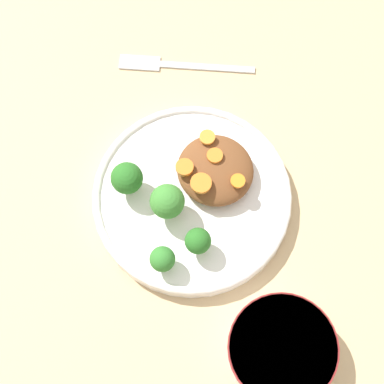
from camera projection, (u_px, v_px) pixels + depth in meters
The scene contains 14 objects.
ground_plane at pixel (192, 201), 0.87m from camera, with size 4.00×4.00×0.00m, color tan.
plate at pixel (192, 198), 0.86m from camera, with size 0.27×0.27×0.03m.
dip_bowl at pixel (281, 350), 0.78m from camera, with size 0.13×0.13×0.05m.
stew_mound at pixel (217, 172), 0.85m from camera, with size 0.10×0.10×0.04m, color brown.
broccoli_floret_0 at pixel (167, 202), 0.81m from camera, with size 0.05×0.05×0.06m.
broccoli_floret_1 at pixel (127, 178), 0.83m from camera, with size 0.04×0.04×0.05m.
broccoli_floret_2 at pixel (162, 259), 0.80m from camera, with size 0.03×0.03×0.04m.
broccoli_floret_3 at pixel (198, 241), 0.80m from camera, with size 0.03×0.03×0.05m.
carrot_slice_0 at pixel (215, 156), 0.83m from camera, with size 0.02×0.02×0.00m, color orange.
carrot_slice_1 at pixel (201, 183), 0.82m from camera, with size 0.03×0.03×0.01m, color orange.
carrot_slice_2 at pixel (185, 167), 0.83m from camera, with size 0.02×0.02×0.01m, color orange.
carrot_slice_3 at pixel (207, 137), 0.84m from camera, with size 0.02×0.02×0.00m, color orange.
carrot_slice_4 at pixel (238, 181), 0.82m from camera, with size 0.02×0.02×0.00m, color orange.
fork at pixel (173, 64), 0.94m from camera, with size 0.15×0.16×0.01m.
Camera 1 is at (0.20, 0.21, 0.83)m, focal length 60.00 mm.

